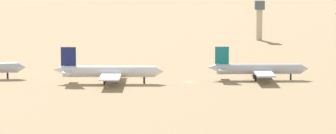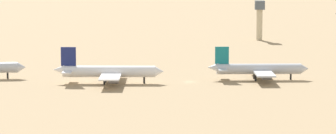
% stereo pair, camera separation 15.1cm
% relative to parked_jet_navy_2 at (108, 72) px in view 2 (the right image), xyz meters
% --- Properties ---
extents(ground, '(4000.00, 4000.00, 0.00)m').
position_rel_parked_jet_navy_2_xyz_m(ground, '(30.29, 4.29, -4.50)').
color(ground, '#9E8460').
extents(parked_jet_navy_2, '(41.50, 34.76, 13.74)m').
position_rel_parked_jet_navy_2_xyz_m(parked_jet_navy_2, '(0.00, 0.00, 0.00)').
color(parked_jet_navy_2, white).
rests_on(parked_jet_navy_2, ground).
extents(parked_jet_teal_3, '(39.04, 32.82, 12.90)m').
position_rel_parked_jet_navy_2_xyz_m(parked_jet_teal_3, '(56.71, 10.28, -0.27)').
color(parked_jet_teal_3, silver).
rests_on(parked_jet_teal_3, ground).
extents(control_tower, '(5.20, 5.20, 21.09)m').
position_rel_parked_jet_navy_2_xyz_m(control_tower, '(67.18, 149.45, 8.22)').
color(control_tower, '#C6B793').
rests_on(control_tower, ground).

